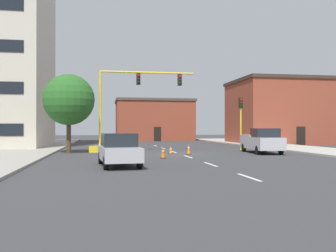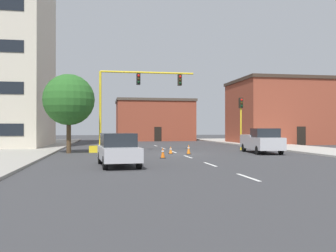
{
  "view_description": "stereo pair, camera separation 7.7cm",
  "coord_description": "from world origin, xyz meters",
  "px_view_note": "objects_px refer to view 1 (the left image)",
  "views": [
    {
      "loc": [
        -5.87,
        -28.35,
        2.01
      ],
      "look_at": [
        -0.54,
        2.09,
        2.19
      ],
      "focal_mm": 39.68,
      "sensor_mm": 36.0,
      "label": 1
    },
    {
      "loc": [
        -5.79,
        -28.36,
        2.01
      ],
      "look_at": [
        -0.54,
        2.09,
        2.19
      ],
      "focal_mm": 39.68,
      "sensor_mm": 36.0,
      "label": 2
    }
  ],
  "objects_px": {
    "traffic_signal_gantry": "(114,125)",
    "traffic_cone_roadside_b": "(171,150)",
    "traffic_cone_roadside_a": "(189,149)",
    "pickup_truck_silver": "(262,141)",
    "traffic_cone_roadside_c": "(137,150)",
    "tree_left_near": "(69,100)",
    "traffic_cone_roadside_d": "(163,153)",
    "sedan_silver_near_left": "(119,149)",
    "traffic_light_pole_right": "(241,112)"
  },
  "relations": [
    {
      "from": "traffic_signal_gantry",
      "to": "traffic_cone_roadside_b",
      "type": "height_order",
      "value": "traffic_signal_gantry"
    },
    {
      "from": "traffic_signal_gantry",
      "to": "traffic_cone_roadside_a",
      "type": "xyz_separation_m",
      "value": [
        5.61,
        -3.58,
        -1.85
      ]
    },
    {
      "from": "pickup_truck_silver",
      "to": "traffic_cone_roadside_a",
      "type": "height_order",
      "value": "pickup_truck_silver"
    },
    {
      "from": "pickup_truck_silver",
      "to": "traffic_cone_roadside_a",
      "type": "bearing_deg",
      "value": -177.63
    },
    {
      "from": "traffic_cone_roadside_a",
      "to": "traffic_cone_roadside_c",
      "type": "distance_m",
      "value": 3.98
    },
    {
      "from": "tree_left_near",
      "to": "traffic_cone_roadside_d",
      "type": "xyz_separation_m",
      "value": [
        6.65,
        -6.12,
        -3.91
      ]
    },
    {
      "from": "tree_left_near",
      "to": "traffic_cone_roadside_a",
      "type": "bearing_deg",
      "value": -16.4
    },
    {
      "from": "tree_left_near",
      "to": "traffic_cone_roadside_a",
      "type": "height_order",
      "value": "tree_left_near"
    },
    {
      "from": "sedan_silver_near_left",
      "to": "traffic_cone_roadside_d",
      "type": "bearing_deg",
      "value": 56.37
    },
    {
      "from": "traffic_cone_roadside_d",
      "to": "traffic_cone_roadside_b",
      "type": "bearing_deg",
      "value": 72.57
    },
    {
      "from": "tree_left_near",
      "to": "sedan_silver_near_left",
      "type": "xyz_separation_m",
      "value": [
        3.53,
        -10.82,
        -3.38
      ]
    },
    {
      "from": "traffic_signal_gantry",
      "to": "traffic_cone_roadside_a",
      "type": "distance_m",
      "value": 6.91
    },
    {
      "from": "traffic_signal_gantry",
      "to": "sedan_silver_near_left",
      "type": "bearing_deg",
      "value": -90.32
    },
    {
      "from": "sedan_silver_near_left",
      "to": "traffic_cone_roadside_b",
      "type": "bearing_deg",
      "value": 63.22
    },
    {
      "from": "tree_left_near",
      "to": "traffic_cone_roadside_d",
      "type": "relative_size",
      "value": 8.59
    },
    {
      "from": "pickup_truck_silver",
      "to": "traffic_cone_roadside_d",
      "type": "relative_size",
      "value": 7.54
    },
    {
      "from": "traffic_light_pole_right",
      "to": "traffic_cone_roadside_b",
      "type": "relative_size",
      "value": 8.04
    },
    {
      "from": "traffic_light_pole_right",
      "to": "traffic_cone_roadside_c",
      "type": "relative_size",
      "value": 7.74
    },
    {
      "from": "tree_left_near",
      "to": "traffic_cone_roadside_d",
      "type": "height_order",
      "value": "tree_left_near"
    },
    {
      "from": "traffic_signal_gantry",
      "to": "tree_left_near",
      "type": "distance_m",
      "value": 4.22
    },
    {
      "from": "traffic_signal_gantry",
      "to": "tree_left_near",
      "type": "bearing_deg",
      "value": -166.38
    },
    {
      "from": "traffic_signal_gantry",
      "to": "tree_left_near",
      "type": "relative_size",
      "value": 1.4
    },
    {
      "from": "traffic_cone_roadside_b",
      "to": "traffic_cone_roadside_d",
      "type": "distance_m",
      "value": 4.14
    },
    {
      "from": "sedan_silver_near_left",
      "to": "traffic_cone_roadside_d",
      "type": "xyz_separation_m",
      "value": [
        3.13,
        4.7,
        -0.53
      ]
    },
    {
      "from": "pickup_truck_silver",
      "to": "traffic_cone_roadside_b",
      "type": "distance_m",
      "value": 7.42
    },
    {
      "from": "tree_left_near",
      "to": "traffic_cone_roadside_c",
      "type": "distance_m",
      "value": 6.93
    },
    {
      "from": "pickup_truck_silver",
      "to": "traffic_cone_roadside_a",
      "type": "relative_size",
      "value": 7.24
    },
    {
      "from": "traffic_signal_gantry",
      "to": "traffic_cone_roadside_c",
      "type": "distance_m",
      "value": 3.96
    },
    {
      "from": "sedan_silver_near_left",
      "to": "traffic_cone_roadside_a",
      "type": "xyz_separation_m",
      "value": [
        5.67,
        8.11,
        -0.51
      ]
    },
    {
      "from": "traffic_cone_roadside_a",
      "to": "traffic_cone_roadside_c",
      "type": "relative_size",
      "value": 1.24
    },
    {
      "from": "tree_left_near",
      "to": "traffic_cone_roadside_d",
      "type": "bearing_deg",
      "value": -42.59
    },
    {
      "from": "traffic_light_pole_right",
      "to": "tree_left_near",
      "type": "height_order",
      "value": "tree_left_near"
    },
    {
      "from": "traffic_cone_roadside_c",
      "to": "traffic_light_pole_right",
      "type": "bearing_deg",
      "value": 21.85
    },
    {
      "from": "traffic_cone_roadside_a",
      "to": "traffic_cone_roadside_c",
      "type": "bearing_deg",
      "value": 172.13
    },
    {
      "from": "pickup_truck_silver",
      "to": "sedan_silver_near_left",
      "type": "relative_size",
      "value": 1.2
    },
    {
      "from": "traffic_signal_gantry",
      "to": "traffic_cone_roadside_a",
      "type": "height_order",
      "value": "traffic_signal_gantry"
    },
    {
      "from": "tree_left_near",
      "to": "traffic_cone_roadside_b",
      "type": "distance_m",
      "value": 9.1
    },
    {
      "from": "traffic_cone_roadside_c",
      "to": "traffic_cone_roadside_d",
      "type": "relative_size",
      "value": 0.84
    },
    {
      "from": "tree_left_near",
      "to": "traffic_signal_gantry",
      "type": "bearing_deg",
      "value": 13.62
    },
    {
      "from": "sedan_silver_near_left",
      "to": "traffic_cone_roadside_c",
      "type": "relative_size",
      "value": 7.49
    },
    {
      "from": "traffic_cone_roadside_c",
      "to": "tree_left_near",
      "type": "bearing_deg",
      "value": 157.63
    },
    {
      "from": "tree_left_near",
      "to": "traffic_cone_roadside_d",
      "type": "distance_m",
      "value": 9.85
    },
    {
      "from": "traffic_signal_gantry",
      "to": "traffic_cone_roadside_c",
      "type": "height_order",
      "value": "traffic_signal_gantry"
    },
    {
      "from": "pickup_truck_silver",
      "to": "traffic_cone_roadside_c",
      "type": "height_order",
      "value": "pickup_truck_silver"
    },
    {
      "from": "traffic_cone_roadside_b",
      "to": "traffic_cone_roadside_d",
      "type": "bearing_deg",
      "value": -107.43
    },
    {
      "from": "sedan_silver_near_left",
      "to": "pickup_truck_silver",
      "type": "bearing_deg",
      "value": 35.44
    },
    {
      "from": "tree_left_near",
      "to": "pickup_truck_silver",
      "type": "bearing_deg",
      "value": -9.14
    },
    {
      "from": "sedan_silver_near_left",
      "to": "traffic_cone_roadside_c",
      "type": "distance_m",
      "value": 8.85
    },
    {
      "from": "traffic_cone_roadside_c",
      "to": "traffic_cone_roadside_d",
      "type": "height_order",
      "value": "traffic_cone_roadside_d"
    },
    {
      "from": "traffic_cone_roadside_a",
      "to": "traffic_cone_roadside_d",
      "type": "distance_m",
      "value": 4.25
    }
  ]
}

